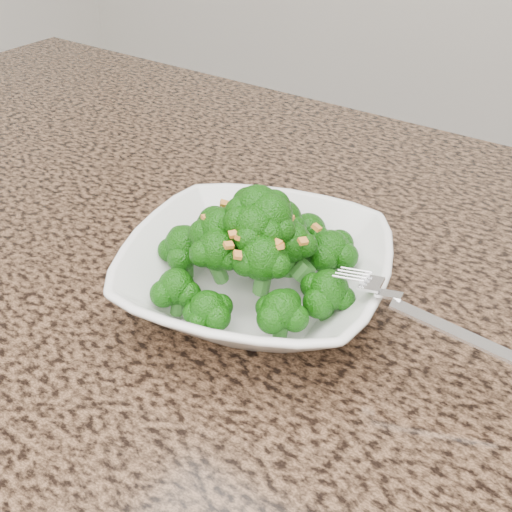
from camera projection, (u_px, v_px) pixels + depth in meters
The scene contains 5 objects.
granite_counter at pixel (204, 324), 0.59m from camera, with size 1.64×1.04×0.03m, color brown.
bowl at pixel (256, 275), 0.58m from camera, with size 0.24×0.24×0.06m, color white.
broccoli_pile at pixel (256, 214), 0.54m from camera, with size 0.21×0.21×0.07m, color #14590A, non-canonical shape.
garlic_topping at pixel (256, 174), 0.52m from camera, with size 0.13×0.13×0.01m, color orange, non-canonical shape.
fork at pixel (393, 297), 0.50m from camera, with size 0.17×0.03×0.01m, color silver, non-canonical shape.
Camera 1 is at (0.30, -0.04, 1.27)m, focal length 45.00 mm.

